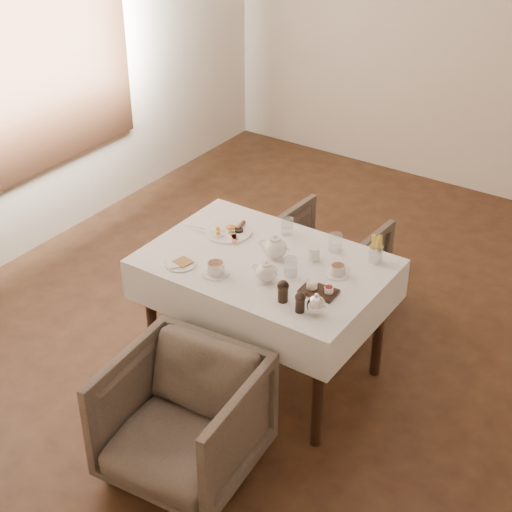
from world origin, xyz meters
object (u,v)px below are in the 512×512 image
at_px(armchair_far, 325,263).
at_px(breakfast_plate, 229,231).
at_px(table, 265,279).
at_px(armchair_near, 183,420).
at_px(teapot_centre, 275,246).

relative_size(armchair_far, breakfast_plate, 2.49).
bearing_deg(table, breakfast_plate, 158.36).
bearing_deg(armchair_far, breakfast_plate, 71.46).
xyz_separation_m(armchair_near, breakfast_plate, (-0.43, 0.98, 0.45)).
xyz_separation_m(table, teapot_centre, (0.03, 0.05, 0.19)).
height_order(armchair_far, teapot_centre, teapot_centre).
xyz_separation_m(table, breakfast_plate, (-0.34, 0.13, 0.13)).
relative_size(table, armchair_far, 1.96).
bearing_deg(armchair_far, armchair_near, 98.22).
height_order(table, teapot_centre, teapot_centre).
bearing_deg(armchair_near, table, 90.72).
distance_m(armchair_far, teapot_centre, 0.93).
xyz_separation_m(armchair_far, breakfast_plate, (-0.26, -0.68, 0.47)).
distance_m(armchair_far, breakfast_plate, 0.86).
xyz_separation_m(table, armchair_near, (0.09, -0.85, -0.32)).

